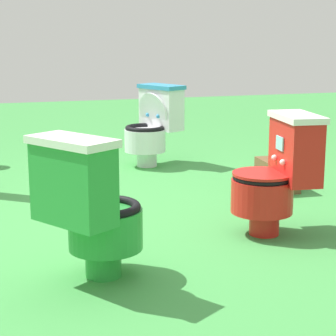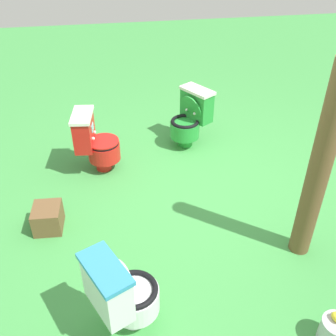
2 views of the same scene
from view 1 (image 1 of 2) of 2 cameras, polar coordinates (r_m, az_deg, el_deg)
name	(u,v)px [view 1 (image 1 of 2)]	position (r m, az deg, el deg)	size (l,w,h in m)	color
ground	(77,216)	(4.19, -8.34, -4.39)	(14.00, 14.00, 0.00)	#429947
toilet_white	(153,125)	(5.66, -1.41, 3.98)	(0.58, 0.62, 0.73)	white
toilet_red	(277,174)	(3.77, 9.92, -0.54)	(0.46, 0.54, 0.73)	red
toilet_green	(91,207)	(3.03, -7.03, -3.55)	(0.60, 0.63, 0.73)	green
small_crate	(277,175)	(4.85, 9.95, -0.63)	(0.30, 0.26, 0.25)	brown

